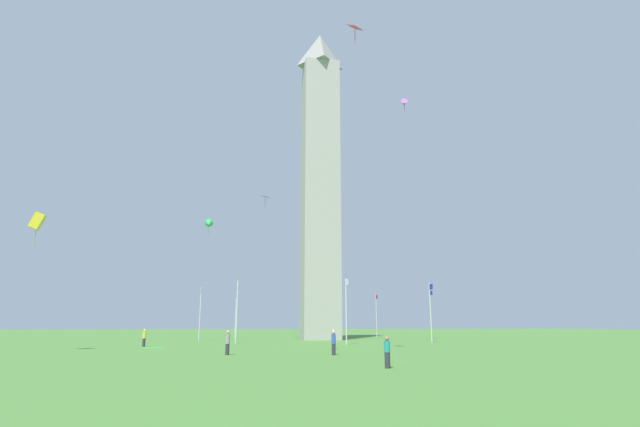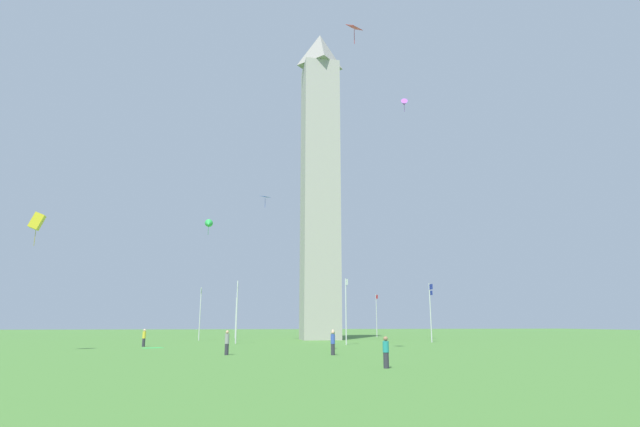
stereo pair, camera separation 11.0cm
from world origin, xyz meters
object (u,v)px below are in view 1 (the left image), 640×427
flagpole_ne (431,309)px  flagpole_sw (236,313)px  person_yellow_shirt (144,338)px  obelisk_monument (320,176)px  flagpole_se (376,313)px  picnic_blanket_near_first_person (153,348)px  flagpole_e (431,312)px  person_teal_shirt (387,352)px  flagpole_n (346,308)px  kite_green_delta (209,224)px  kite_yellow_box (37,221)px  flagpole_nw (237,308)px  person_blue_shirt (334,343)px  person_green_shirt (333,339)px  flagpole_s (304,314)px  flagpole_w (200,311)px  kite_purple_delta (404,103)px  kite_red_diamond (355,28)px  kite_blue_diamond (265,197)px  person_gray_shirt (228,343)px

flagpole_ne → flagpole_sw: 33.51m
person_yellow_shirt → obelisk_monument: bearing=0.9°
flagpole_se → picnic_blanket_near_first_person: (32.06, -31.48, -3.95)m
flagpole_e → flagpole_sw: 30.96m
flagpole_e → person_yellow_shirt: size_ratio=4.15×
flagpole_e → person_teal_shirt: (44.59, -21.00, -3.16)m
flagpole_e → flagpole_se: same height
flagpole_n → flagpole_sw: bearing=-157.5°
kite_green_delta → kite_yellow_box: size_ratio=0.69×
obelisk_monument → flagpole_nw: 26.27m
flagpole_e → flagpole_se: 12.82m
flagpole_se → person_yellow_shirt: 44.06m
obelisk_monument → person_blue_shirt: obelisk_monument is taller
flagpole_n → person_yellow_shirt: 21.19m
person_blue_shirt → person_green_shirt: bearing=19.6°
flagpole_s → person_teal_shirt: 61.57m
obelisk_monument → flagpole_w: size_ratio=6.75×
obelisk_monument → person_teal_shirt: (44.65, -4.24, -23.36)m
flagpole_s → person_teal_shirt: (61.34, -4.24, -3.16)m
flagpole_ne → kite_yellow_box: (14.52, -40.66, 6.72)m
flagpole_se → person_teal_shirt: bearing=-15.9°
flagpole_n → kite_yellow_box: bearing=-71.6°
flagpole_s → kite_purple_delta: (26.89, 10.17, 28.34)m
person_yellow_shirt → kite_red_diamond: kite_red_diamond is taller
kite_blue_diamond → kite_red_diamond: size_ratio=0.93×
person_yellow_shirt → kite_blue_diamond: size_ratio=1.03×
flagpole_w → person_teal_shirt: 46.42m
flagpole_w → person_green_shirt: bearing=28.9°
person_yellow_shirt → person_teal_shirt: 31.92m
flagpole_e → kite_blue_diamond: kite_blue_diamond is taller
person_gray_shirt → kite_green_delta: kite_green_delta is taller
obelisk_monument → person_blue_shirt: bearing=-8.2°
flagpole_ne → person_green_shirt: (12.88, -14.93, -3.10)m
flagpole_e → kite_purple_delta: kite_purple_delta is taller
flagpole_sw → kite_blue_diamond: kite_blue_diamond is taller
flagpole_n → person_yellow_shirt: size_ratio=4.15×
kite_red_diamond → person_gray_shirt: bearing=-109.5°
person_green_shirt → kite_red_diamond: 27.27m
flagpole_s → flagpole_w: 23.69m
person_blue_shirt → kite_green_delta: 28.59m
flagpole_e → kite_purple_delta: 30.81m
flagpole_n → kite_yellow_box: kite_yellow_box is taller
person_gray_shirt → person_teal_shirt: bearing=-148.2°
flagpole_n → person_teal_shirt: flagpole_n is taller
person_gray_shirt → kite_purple_delta: (-22.02, 22.75, 31.42)m
flagpole_s → flagpole_nw: size_ratio=1.00×
flagpole_se → kite_blue_diamond: bearing=-50.6°
person_yellow_shirt → flagpole_n: bearing=-37.2°
obelisk_monument → kite_red_diamond: (35.50, -3.30, 1.78)m
flagpole_nw → picnic_blanket_near_first_person: 12.09m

